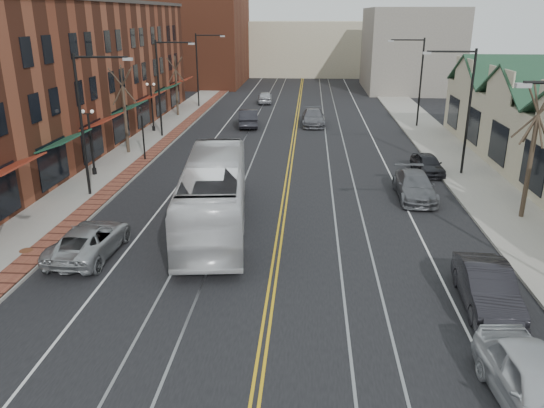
# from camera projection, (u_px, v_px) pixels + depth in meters

# --- Properties ---
(ground) EXTENTS (160.00, 160.00, 0.00)m
(ground) POSITION_uv_depth(u_px,v_px,m) (258.00, 381.00, 15.48)
(ground) COLOR black
(ground) RESTS_ON ground
(sidewalk_left) EXTENTS (4.00, 120.00, 0.15)m
(sidewalk_left) POSITION_uv_depth(u_px,v_px,m) (107.00, 175.00, 35.04)
(sidewalk_left) COLOR gray
(sidewalk_left) RESTS_ON ground
(sidewalk_right) EXTENTS (4.00, 120.00, 0.15)m
(sidewalk_right) POSITION_uv_depth(u_px,v_px,m) (477.00, 183.00, 33.43)
(sidewalk_right) COLOR gray
(sidewalk_right) RESTS_ON ground
(building_left) EXTENTS (10.00, 50.00, 11.00)m
(building_left) POSITION_uv_depth(u_px,v_px,m) (43.00, 79.00, 40.25)
(building_left) COLOR brown
(building_left) RESTS_ON ground
(backdrop_left) EXTENTS (14.00, 18.00, 14.00)m
(backdrop_left) POSITION_uv_depth(u_px,v_px,m) (197.00, 36.00, 79.92)
(backdrop_left) COLOR brown
(backdrop_left) RESTS_ON ground
(backdrop_mid) EXTENTS (22.00, 14.00, 9.00)m
(backdrop_mid) POSITION_uv_depth(u_px,v_px,m) (304.00, 48.00, 93.78)
(backdrop_mid) COLOR #B4AB8B
(backdrop_mid) RESTS_ON ground
(backdrop_right) EXTENTS (12.00, 16.00, 11.00)m
(backdrop_right) POSITION_uv_depth(u_px,v_px,m) (410.00, 50.00, 73.66)
(backdrop_right) COLOR slate
(backdrop_right) RESTS_ON ground
(streetlight_l_1) EXTENTS (3.33, 0.25, 8.00)m
(streetlight_l_1) POSITION_uv_depth(u_px,v_px,m) (88.00, 111.00, 29.55)
(streetlight_l_1) COLOR black
(streetlight_l_1) RESTS_ON sidewalk_left
(streetlight_l_2) EXTENTS (3.33, 0.25, 8.00)m
(streetlight_l_2) POSITION_uv_depth(u_px,v_px,m) (163.00, 79.00, 44.58)
(streetlight_l_2) COLOR black
(streetlight_l_2) RESTS_ON sidewalk_left
(streetlight_l_3) EXTENTS (3.33, 0.25, 8.00)m
(streetlight_l_3) POSITION_uv_depth(u_px,v_px,m) (201.00, 62.00, 59.60)
(streetlight_l_3) COLOR black
(streetlight_l_3) RESTS_ON sidewalk_left
(streetlight_r_1) EXTENTS (3.33, 0.25, 8.00)m
(streetlight_r_1) POSITION_uv_depth(u_px,v_px,m) (463.00, 99.00, 33.71)
(streetlight_r_1) COLOR black
(streetlight_r_1) RESTS_ON sidewalk_right
(streetlight_r_2) EXTENTS (3.33, 0.25, 8.00)m
(streetlight_r_2) POSITION_uv_depth(u_px,v_px,m) (416.00, 73.00, 48.73)
(streetlight_r_2) COLOR black
(streetlight_r_2) RESTS_ON sidewalk_right
(lamppost_l_2) EXTENTS (0.84, 0.28, 4.27)m
(lamppost_l_2) POSITION_uv_depth(u_px,v_px,m) (91.00, 144.00, 34.38)
(lamppost_l_2) COLOR black
(lamppost_l_2) RESTS_ON sidewalk_left
(lamppost_l_3) EXTENTS (0.84, 0.28, 4.27)m
(lamppost_l_3) POSITION_uv_depth(u_px,v_px,m) (152.00, 108.00, 47.52)
(lamppost_l_3) COLOR black
(lamppost_l_3) RESTS_ON sidewalk_left
(tree_left_near) EXTENTS (1.78, 1.37, 6.48)m
(tree_left_near) POSITION_uv_depth(u_px,v_px,m) (125.00, 108.00, 39.55)
(tree_left_near) COLOR #382B21
(tree_left_near) RESTS_ON sidewalk_left
(tree_left_far) EXTENTS (1.66, 1.28, 6.02)m
(tree_left_far) POSITION_uv_depth(u_px,v_px,m) (176.00, 85.00, 54.65)
(tree_left_far) COLOR #382B21
(tree_left_far) RESTS_ON sidewalk_left
(tree_right_mid) EXTENTS (1.90, 1.46, 6.93)m
(tree_right_mid) POSITION_uv_depth(u_px,v_px,m) (532.00, 149.00, 26.53)
(tree_right_mid) COLOR #382B21
(tree_right_mid) RESTS_ON sidewalk_right
(manhole_far) EXTENTS (0.60, 0.60, 0.02)m
(manhole_far) POSITION_uv_depth(u_px,v_px,m) (26.00, 250.00, 23.69)
(manhole_far) COLOR #592D19
(manhole_far) RESTS_ON sidewalk_left
(traffic_signal) EXTENTS (0.18, 0.15, 3.80)m
(traffic_signal) POSITION_uv_depth(u_px,v_px,m) (143.00, 129.00, 37.94)
(traffic_signal) COLOR black
(traffic_signal) RESTS_ON sidewalk_left
(transit_bus) EXTENTS (4.32, 12.70, 3.47)m
(transit_bus) POSITION_uv_depth(u_px,v_px,m) (214.00, 194.00, 26.22)
(transit_bus) COLOR white
(transit_bus) RESTS_ON ground
(parked_suv) EXTENTS (2.55, 5.20, 1.42)m
(parked_suv) POSITION_uv_depth(u_px,v_px,m) (90.00, 240.00, 23.40)
(parked_suv) COLOR #9A9EA1
(parked_suv) RESTS_ON ground
(parked_car_a) EXTENTS (2.38, 5.08, 1.68)m
(parked_car_a) POSITION_uv_depth(u_px,v_px,m) (537.00, 386.00, 14.03)
(parked_car_a) COLOR silver
(parked_car_a) RESTS_ON ground
(parked_car_b) EXTENTS (1.93, 4.83, 1.56)m
(parked_car_b) POSITION_uv_depth(u_px,v_px,m) (487.00, 288.00, 19.19)
(parked_car_b) COLOR black
(parked_car_b) RESTS_ON ground
(parked_car_c) EXTENTS (2.13, 5.13, 1.48)m
(parked_car_c) POSITION_uv_depth(u_px,v_px,m) (415.00, 186.00, 30.71)
(parked_car_c) COLOR #5C5D63
(parked_car_c) RESTS_ON ground
(parked_car_d) EXTENTS (1.95, 4.03, 1.33)m
(parked_car_d) POSITION_uv_depth(u_px,v_px,m) (428.00, 164.00, 35.51)
(parked_car_d) COLOR black
(parked_car_d) RESTS_ON ground
(distant_car_left) EXTENTS (2.28, 5.16, 1.65)m
(distant_car_left) POSITION_uv_depth(u_px,v_px,m) (248.00, 118.00, 50.40)
(distant_car_left) COLOR black
(distant_car_left) RESTS_ON ground
(distant_car_right) EXTENTS (2.31, 5.36, 1.54)m
(distant_car_right) POSITION_uv_depth(u_px,v_px,m) (313.00, 118.00, 50.96)
(distant_car_right) COLOR slate
(distant_car_right) RESTS_ON ground
(distant_car_far) EXTENTS (2.00, 4.30, 1.43)m
(distant_car_far) POSITION_uv_depth(u_px,v_px,m) (265.00, 97.00, 63.80)
(distant_car_far) COLOR #B4B5BC
(distant_car_far) RESTS_ON ground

